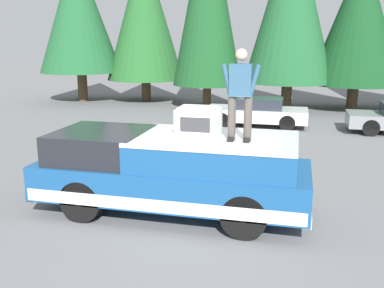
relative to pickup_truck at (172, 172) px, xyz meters
name	(u,v)px	position (x,y,z in m)	size (l,w,h in m)	color
ground_plane	(199,219)	(-0.24, -0.62, -0.87)	(90.00, 90.00, 0.00)	slate
pickup_truck	(172,172)	(0.00, 0.00, 0.00)	(2.01, 5.54, 1.65)	navy
compressor_unit	(199,121)	(0.11, -0.53, 1.05)	(0.65, 0.84, 0.56)	silver
person_on_truck_bed	(240,93)	(-0.21, -1.38, 1.68)	(0.29, 0.72, 1.69)	#423D38
parked_car_silver	(257,112)	(9.52, -0.82, -0.29)	(1.64, 4.10, 1.16)	silver
conifer_left	(359,19)	(14.73, -5.06, 3.56)	(4.42, 4.42, 7.59)	#4C3826
conifer_center_left	(291,0)	(14.20, -1.85, 4.44)	(4.37, 4.37, 9.28)	#4C3826
conifer_right	(144,13)	(15.31, 6.04, 3.97)	(4.29, 4.29, 8.45)	#4C3826
conifer_far_right	(78,11)	(14.44, 9.58, 4.08)	(4.50, 4.50, 8.28)	#4C3826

